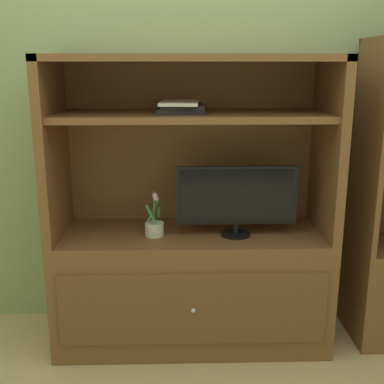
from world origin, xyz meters
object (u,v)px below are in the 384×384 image
Objects in this scene: tv_monitor at (237,198)px; potted_plant at (154,227)px; magazine_stack at (180,107)px; media_console at (192,256)px.

tv_monitor is 0.49m from potted_plant.
magazine_stack is (-0.31, 0.06, 0.49)m from tv_monitor.
media_console is 6.44× the size of potted_plant.
potted_plant is (-0.21, -0.06, 0.20)m from media_console.
tv_monitor reaches higher than potted_plant.
media_console reaches higher than potted_plant.
potted_plant is 0.68m from magazine_stack.
media_console is 0.45m from tv_monitor.
media_console is 2.46× the size of tv_monitor.
tv_monitor is (0.25, -0.07, 0.37)m from media_console.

